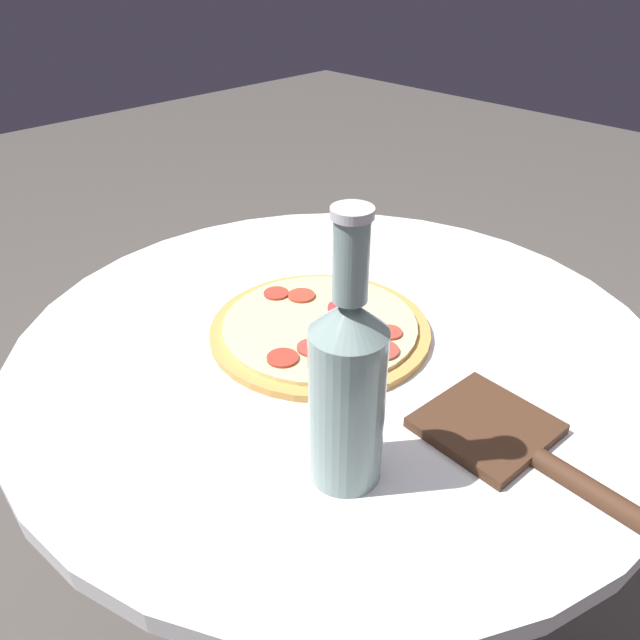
# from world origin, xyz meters

# --- Properties ---
(table) EXTENTS (0.83, 0.83, 0.73)m
(table) POSITION_xyz_m (0.00, 0.00, 0.53)
(table) COLOR white
(table) RESTS_ON ground_plane
(pizza) EXTENTS (0.29, 0.29, 0.02)m
(pizza) POSITION_xyz_m (-0.01, 0.03, 0.74)
(pizza) COLOR #C68E47
(pizza) RESTS_ON table
(beer_bottle) EXTENTS (0.07, 0.07, 0.27)m
(beer_bottle) POSITION_xyz_m (-0.16, -0.17, 0.83)
(beer_bottle) COLOR gray
(beer_bottle) RESTS_ON table
(pizza_paddle) EXTENTS (0.13, 0.25, 0.02)m
(pizza_paddle) POSITION_xyz_m (-0.02, -0.26, 0.73)
(pizza_paddle) COLOR #422819
(pizza_paddle) RESTS_ON table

